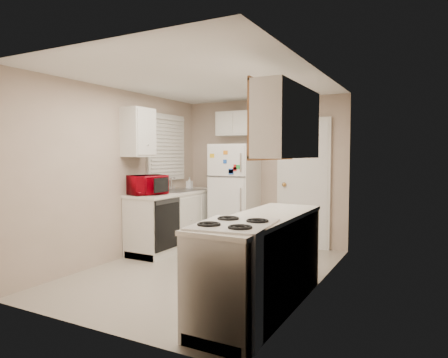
% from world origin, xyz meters
% --- Properties ---
extents(floor, '(3.80, 3.80, 0.00)m').
position_xyz_m(floor, '(0.00, 0.00, 0.00)').
color(floor, '#BBB1A1').
rests_on(floor, ground).
extents(ceiling, '(3.80, 3.80, 0.00)m').
position_xyz_m(ceiling, '(0.00, 0.00, 2.40)').
color(ceiling, white).
rests_on(ceiling, floor).
extents(wall_left, '(3.80, 3.80, 0.00)m').
position_xyz_m(wall_left, '(-1.40, 0.00, 1.20)').
color(wall_left, '#B9A491').
rests_on(wall_left, floor).
extents(wall_right, '(3.80, 3.80, 0.00)m').
position_xyz_m(wall_right, '(1.40, 0.00, 1.20)').
color(wall_right, '#B9A491').
rests_on(wall_right, floor).
extents(wall_back, '(2.80, 2.80, 0.00)m').
position_xyz_m(wall_back, '(0.00, 1.90, 1.20)').
color(wall_back, '#B9A491').
rests_on(wall_back, floor).
extents(wall_front, '(2.80, 2.80, 0.00)m').
position_xyz_m(wall_front, '(0.00, -1.90, 1.20)').
color(wall_front, '#B9A491').
rests_on(wall_front, floor).
extents(left_counter, '(0.60, 1.80, 0.90)m').
position_xyz_m(left_counter, '(-1.10, 0.90, 0.45)').
color(left_counter, silver).
rests_on(left_counter, floor).
extents(dishwasher, '(0.03, 0.58, 0.72)m').
position_xyz_m(dishwasher, '(-0.81, 0.30, 0.49)').
color(dishwasher, black).
rests_on(dishwasher, floor).
extents(sink, '(0.54, 0.74, 0.16)m').
position_xyz_m(sink, '(-1.10, 1.05, 0.86)').
color(sink, gray).
rests_on(sink, left_counter).
extents(microwave, '(0.58, 0.46, 0.34)m').
position_xyz_m(microwave, '(-1.15, 0.29, 1.05)').
color(microwave, '#98000C').
rests_on(microwave, left_counter).
extents(soap_bottle, '(0.10, 0.10, 0.20)m').
position_xyz_m(soap_bottle, '(-1.15, 1.41, 1.00)').
color(soap_bottle, white).
rests_on(soap_bottle, left_counter).
extents(window_blinds, '(0.10, 0.98, 1.08)m').
position_xyz_m(window_blinds, '(-1.36, 1.05, 1.60)').
color(window_blinds, silver).
rests_on(window_blinds, wall_left).
extents(upper_cabinet_left, '(0.30, 0.45, 0.70)m').
position_xyz_m(upper_cabinet_left, '(-1.25, 0.22, 1.80)').
color(upper_cabinet_left, silver).
rests_on(upper_cabinet_left, wall_left).
extents(refrigerator, '(0.69, 0.67, 1.65)m').
position_xyz_m(refrigerator, '(-0.37, 1.59, 0.83)').
color(refrigerator, white).
rests_on(refrigerator, floor).
extents(cabinet_over_fridge, '(0.70, 0.30, 0.40)m').
position_xyz_m(cabinet_over_fridge, '(-0.40, 1.75, 2.00)').
color(cabinet_over_fridge, silver).
rests_on(cabinet_over_fridge, wall_back).
extents(interior_door, '(0.86, 0.06, 2.08)m').
position_xyz_m(interior_door, '(0.70, 1.86, 1.02)').
color(interior_door, white).
rests_on(interior_door, floor).
extents(right_counter, '(0.60, 2.00, 0.90)m').
position_xyz_m(right_counter, '(1.10, -0.80, 0.45)').
color(right_counter, silver).
rests_on(right_counter, floor).
extents(stove, '(0.69, 0.81, 0.91)m').
position_xyz_m(stove, '(1.08, -1.36, 0.45)').
color(stove, white).
rests_on(stove, floor).
extents(upper_cabinet_right, '(0.30, 1.20, 0.70)m').
position_xyz_m(upper_cabinet_right, '(1.25, -0.50, 1.80)').
color(upper_cabinet_right, silver).
rests_on(upper_cabinet_right, wall_right).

